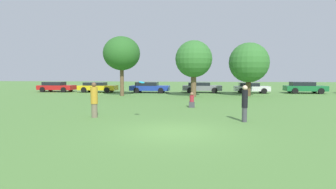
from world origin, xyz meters
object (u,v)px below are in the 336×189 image
parked_car_blue (149,87)px  person_thrower (94,100)px  parked_car_grey (202,87)px  bystander_sitting (192,101)px  parked_car_green (304,87)px  parked_car_yellow (97,87)px  person_catcher (245,103)px  tree_2 (249,63)px  tree_0 (122,54)px  frisbee (142,82)px  parked_car_red (56,87)px  tree_1 (194,59)px  parked_car_white (251,88)px

parked_car_blue → person_thrower: bearing=-88.3°
parked_car_grey → bystander_sitting: bearing=-92.4°
parked_car_blue → parked_car_green: bearing=4.3°
person_thrower → bystander_sitting: 6.92m
person_thrower → bystander_sitting: size_ratio=1.79×
parked_car_yellow → parked_car_green: bearing=3.2°
person_catcher → tree_2: (2.99, 15.10, 2.42)m
person_thrower → tree_0: 13.92m
tree_2 → parked_car_grey: bearing=138.8°
frisbee → parked_car_blue: size_ratio=0.06×
parked_car_red → parked_car_green: bearing=2.3°
person_thrower → parked_car_yellow: size_ratio=0.41×
tree_0 → parked_car_green: bearing=15.1°
tree_0 → tree_1: bearing=-1.4°
bystander_sitting → parked_car_red: parked_car_red is taller
tree_1 → parked_car_blue: 7.59m
parked_car_grey → parked_car_white: parked_car_grey is taller
person_catcher → bystander_sitting: size_ratio=1.70×
person_catcher → tree_0: 17.32m
frisbee → parked_car_blue: (-2.66, 18.34, -1.22)m
frisbee → parked_car_grey: (3.42, 19.00, -1.24)m
parked_car_green → parked_car_blue: bearing=-175.7°
tree_2 → parked_car_grey: tree_2 is taller
person_thrower → frisbee: 2.84m
tree_0 → parked_car_white: size_ratio=1.50×
tree_2 → parked_car_blue: bearing=162.5°
person_thrower → frisbee: size_ratio=6.40×
person_thrower → person_catcher: 7.67m
person_thrower → parked_car_red: person_thrower is taller
tree_0 → parked_car_grey: size_ratio=1.31×
parked_car_green → tree_2: bearing=-147.5°
parked_car_white → person_catcher: bearing=-100.3°
parked_car_yellow → parked_car_green: (23.96, 0.65, 0.05)m
person_catcher → tree_2: tree_2 is taller
frisbee → bystander_sitting: size_ratio=0.28×
parked_car_grey → parked_car_red: bearing=-177.8°
tree_0 → parked_car_blue: bearing=65.8°
bystander_sitting → tree_1: bearing=89.5°
tree_1 → parked_car_grey: 6.20m
person_catcher → parked_car_blue: size_ratio=0.39×
person_catcher → parked_car_blue: 19.99m
parked_car_white → parked_car_green: 5.97m
tree_0 → tree_1: 7.22m
frisbee → parked_car_red: frisbee is taller
person_thrower → tree_2: 18.16m
parked_car_red → parked_car_yellow: (5.31, -0.31, -0.00)m
frisbee → bystander_sitting: 5.88m
tree_0 → parked_car_yellow: size_ratio=1.30×
person_catcher → parked_car_grey: size_ratio=0.39×
frisbee → parked_car_grey: bearing=79.8°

